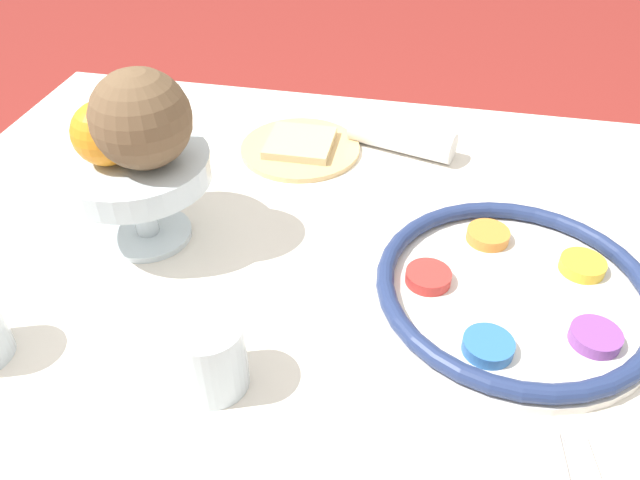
{
  "coord_description": "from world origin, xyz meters",
  "views": [
    {
      "loc": [
        -0.12,
        0.54,
        1.2
      ],
      "look_at": [
        -0.0,
        -0.0,
        0.75
      ],
      "focal_mm": 35.0,
      "sensor_mm": 36.0,
      "label": 1
    }
  ],
  "objects_px": {
    "fruit_stand": "(136,176)",
    "cup_near": "(211,356)",
    "coconut": "(141,119)",
    "napkin_roll": "(402,137)",
    "seder_plate": "(515,290)",
    "orange_fruit": "(105,133)",
    "bread_plate": "(300,147)"
  },
  "relations": [
    {
      "from": "fruit_stand",
      "to": "cup_near",
      "type": "relative_size",
      "value": 2.26
    },
    {
      "from": "coconut",
      "to": "napkin_roll",
      "type": "height_order",
      "value": "coconut"
    },
    {
      "from": "napkin_roll",
      "to": "fruit_stand",
      "type": "bearing_deg",
      "value": 43.62
    },
    {
      "from": "seder_plate",
      "to": "cup_near",
      "type": "xyz_separation_m",
      "value": [
        0.29,
        0.18,
        0.02
      ]
    },
    {
      "from": "napkin_roll",
      "to": "cup_near",
      "type": "relative_size",
      "value": 2.13
    },
    {
      "from": "orange_fruit",
      "to": "fruit_stand",
      "type": "bearing_deg",
      "value": -147.95
    },
    {
      "from": "fruit_stand",
      "to": "orange_fruit",
      "type": "relative_size",
      "value": 2.44
    },
    {
      "from": "fruit_stand",
      "to": "seder_plate",
      "type": "bearing_deg",
      "value": 176.92
    },
    {
      "from": "seder_plate",
      "to": "bread_plate",
      "type": "distance_m",
      "value": 0.4
    },
    {
      "from": "coconut",
      "to": "fruit_stand",
      "type": "bearing_deg",
      "value": -16.17
    },
    {
      "from": "seder_plate",
      "to": "coconut",
      "type": "distance_m",
      "value": 0.45
    },
    {
      "from": "seder_plate",
      "to": "orange_fruit",
      "type": "height_order",
      "value": "orange_fruit"
    },
    {
      "from": "napkin_roll",
      "to": "orange_fruit",
      "type": "bearing_deg",
      "value": 43.0
    },
    {
      "from": "coconut",
      "to": "cup_near",
      "type": "bearing_deg",
      "value": 124.36
    },
    {
      "from": "napkin_roll",
      "to": "cup_near",
      "type": "bearing_deg",
      "value": 74.59
    },
    {
      "from": "coconut",
      "to": "napkin_roll",
      "type": "distance_m",
      "value": 0.41
    },
    {
      "from": "seder_plate",
      "to": "cup_near",
      "type": "distance_m",
      "value": 0.34
    },
    {
      "from": "orange_fruit",
      "to": "coconut",
      "type": "relative_size",
      "value": 0.66
    },
    {
      "from": "bread_plate",
      "to": "napkin_roll",
      "type": "bearing_deg",
      "value": -167.58
    },
    {
      "from": "orange_fruit",
      "to": "cup_near",
      "type": "relative_size",
      "value": 0.93
    },
    {
      "from": "bread_plate",
      "to": "cup_near",
      "type": "relative_size",
      "value": 2.3
    },
    {
      "from": "fruit_stand",
      "to": "napkin_roll",
      "type": "distance_m",
      "value": 0.4
    },
    {
      "from": "seder_plate",
      "to": "napkin_roll",
      "type": "relative_size",
      "value": 1.85
    },
    {
      "from": "fruit_stand",
      "to": "bread_plate",
      "type": "distance_m",
      "value": 0.29
    },
    {
      "from": "napkin_roll",
      "to": "cup_near",
      "type": "height_order",
      "value": "cup_near"
    },
    {
      "from": "fruit_stand",
      "to": "orange_fruit",
      "type": "distance_m",
      "value": 0.07
    },
    {
      "from": "fruit_stand",
      "to": "cup_near",
      "type": "height_order",
      "value": "fruit_stand"
    },
    {
      "from": "seder_plate",
      "to": "coconut",
      "type": "relative_size",
      "value": 2.78
    },
    {
      "from": "seder_plate",
      "to": "coconut",
      "type": "bearing_deg",
      "value": -2.28
    },
    {
      "from": "bread_plate",
      "to": "cup_near",
      "type": "bearing_deg",
      "value": 92.34
    },
    {
      "from": "fruit_stand",
      "to": "cup_near",
      "type": "distance_m",
      "value": 0.26
    },
    {
      "from": "orange_fruit",
      "to": "cup_near",
      "type": "bearing_deg",
      "value": 133.07
    }
  ]
}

